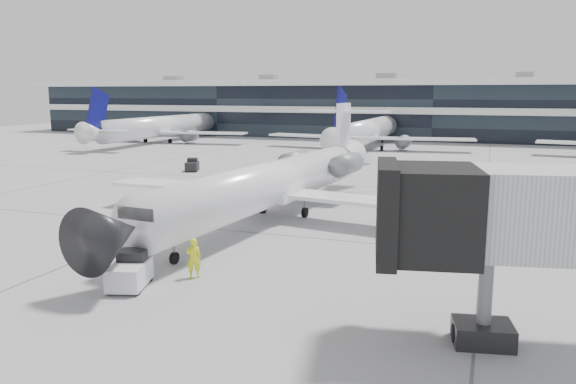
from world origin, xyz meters
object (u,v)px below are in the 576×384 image
at_px(regional_jet, 276,181).
at_px(cargo_uld, 120,234).
at_px(ramp_worker, 194,258).
at_px(baggage_tug, 130,272).

bearing_deg(regional_jet, cargo_uld, -112.70).
distance_m(ramp_worker, baggage_tug, 2.99).
xyz_separation_m(baggage_tug, cargo_uld, (-4.32, 5.08, 0.14)).
bearing_deg(cargo_uld, regional_jet, 75.20).
bearing_deg(ramp_worker, regional_jet, -121.86).
bearing_deg(regional_jet, baggage_tug, -88.82).
distance_m(ramp_worker, cargo_uld, 7.05).
xyz_separation_m(ramp_worker, baggage_tug, (-2.08, -2.12, -0.26)).
relative_size(regional_jet, baggage_tug, 11.99).
bearing_deg(ramp_worker, cargo_uld, -60.60).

